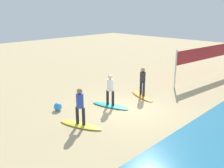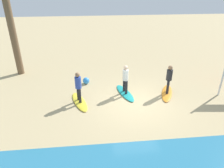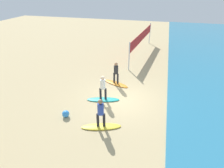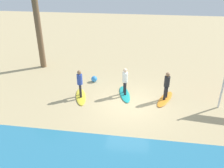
{
  "view_description": "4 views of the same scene",
  "coord_description": "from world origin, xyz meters",
  "px_view_note": "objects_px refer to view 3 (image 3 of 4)",
  "views": [
    {
      "loc": [
        9.36,
        7.78,
        4.96
      ],
      "look_at": [
        0.41,
        -0.87,
        1.27
      ],
      "focal_mm": 41.07,
      "sensor_mm": 36.0,
      "label": 1
    },
    {
      "loc": [
        2.19,
        9.29,
        5.88
      ],
      "look_at": [
        1.19,
        -0.51,
        0.91
      ],
      "focal_mm": 33.39,
      "sensor_mm": 36.0,
      "label": 2
    },
    {
      "loc": [
        10.37,
        2.28,
        6.75
      ],
      "look_at": [
        -0.13,
        -0.57,
        0.99
      ],
      "focal_mm": 30.61,
      "sensor_mm": 36.0,
      "label": 3
    },
    {
      "loc": [
        -0.69,
        11.32,
        6.81
      ],
      "look_at": [
        1.01,
        0.01,
        1.18
      ],
      "focal_mm": 37.09,
      "sensor_mm": 36.0,
      "label": 4
    }
  ],
  "objects_px": {
    "surfboard_teal": "(103,100)",
    "surfboard_yellow": "(101,127)",
    "surfer_teal": "(103,86)",
    "volleyball_net": "(142,38)",
    "surfboard_orange": "(116,83)",
    "beach_ball": "(66,114)",
    "surfer_yellow": "(101,111)",
    "surfer_orange": "(116,71)"
  },
  "relations": [
    {
      "from": "surfboard_yellow",
      "to": "surfboard_orange",
      "type": "bearing_deg",
      "value": 76.99
    },
    {
      "from": "surfer_orange",
      "to": "surfboard_teal",
      "type": "relative_size",
      "value": 0.78
    },
    {
      "from": "surfer_teal",
      "to": "volleyball_net",
      "type": "bearing_deg",
      "value": 173.36
    },
    {
      "from": "surfboard_teal",
      "to": "volleyball_net",
      "type": "height_order",
      "value": "volleyball_net"
    },
    {
      "from": "surfboard_teal",
      "to": "surfer_teal",
      "type": "height_order",
      "value": "surfer_teal"
    },
    {
      "from": "surfboard_orange",
      "to": "surfer_teal",
      "type": "height_order",
      "value": "surfer_teal"
    },
    {
      "from": "surfer_yellow",
      "to": "volleyball_net",
      "type": "relative_size",
      "value": 0.18
    },
    {
      "from": "surfboard_orange",
      "to": "surfboard_teal",
      "type": "distance_m",
      "value": 2.41
    },
    {
      "from": "surfer_teal",
      "to": "beach_ball",
      "type": "bearing_deg",
      "value": -34.36
    },
    {
      "from": "surfer_teal",
      "to": "beach_ball",
      "type": "xyz_separation_m",
      "value": [
        2.23,
        -1.52,
        -0.83
      ]
    },
    {
      "from": "surfer_teal",
      "to": "surfer_yellow",
      "type": "bearing_deg",
      "value": 15.2
    },
    {
      "from": "surfboard_teal",
      "to": "surfer_teal",
      "type": "distance_m",
      "value": 0.99
    },
    {
      "from": "surfboard_teal",
      "to": "beach_ball",
      "type": "distance_m",
      "value": 2.7
    },
    {
      "from": "beach_ball",
      "to": "volleyball_net",
      "type": "bearing_deg",
      "value": 167.49
    },
    {
      "from": "surfer_yellow",
      "to": "beach_ball",
      "type": "distance_m",
      "value": 2.39
    },
    {
      "from": "surfboard_orange",
      "to": "volleyball_net",
      "type": "relative_size",
      "value": 0.23
    },
    {
      "from": "surfer_yellow",
      "to": "volleyball_net",
      "type": "bearing_deg",
      "value": 177.96
    },
    {
      "from": "surfboard_teal",
      "to": "volleyball_net",
      "type": "relative_size",
      "value": 0.23
    },
    {
      "from": "surfer_teal",
      "to": "surfer_yellow",
      "type": "distance_m",
      "value": 2.65
    },
    {
      "from": "surfboard_orange",
      "to": "surfer_yellow",
      "type": "bearing_deg",
      "value": -62.93
    },
    {
      "from": "surfboard_teal",
      "to": "surfer_teal",
      "type": "bearing_deg",
      "value": 75.49
    },
    {
      "from": "surfboard_orange",
      "to": "surfer_yellow",
      "type": "height_order",
      "value": "surfer_yellow"
    },
    {
      "from": "surfer_orange",
      "to": "volleyball_net",
      "type": "distance_m",
      "value": 7.43
    },
    {
      "from": "surfboard_orange",
      "to": "beach_ball",
      "type": "bearing_deg",
      "value": -89.0
    },
    {
      "from": "surfboard_teal",
      "to": "surfer_yellow",
      "type": "relative_size",
      "value": 1.28
    },
    {
      "from": "surfboard_yellow",
      "to": "surfer_yellow",
      "type": "distance_m",
      "value": 0.99
    },
    {
      "from": "beach_ball",
      "to": "surfboard_yellow",
      "type": "bearing_deg",
      "value": 81.44
    },
    {
      "from": "surfboard_teal",
      "to": "surfer_yellow",
      "type": "height_order",
      "value": "surfer_yellow"
    },
    {
      "from": "surfboard_teal",
      "to": "surfboard_yellow",
      "type": "bearing_deg",
      "value": -89.32
    },
    {
      "from": "surfboard_orange",
      "to": "surfer_yellow",
      "type": "relative_size",
      "value": 1.28
    },
    {
      "from": "surfboard_yellow",
      "to": "beach_ball",
      "type": "distance_m",
      "value": 2.25
    },
    {
      "from": "surfboard_orange",
      "to": "surfer_orange",
      "type": "height_order",
      "value": "surfer_orange"
    },
    {
      "from": "surfboard_yellow",
      "to": "volleyball_net",
      "type": "xyz_separation_m",
      "value": [
        -12.3,
        0.44,
        1.74
      ]
    },
    {
      "from": "surfboard_orange",
      "to": "beach_ball",
      "type": "xyz_separation_m",
      "value": [
        4.63,
        -1.77,
        0.16
      ]
    },
    {
      "from": "surfer_teal",
      "to": "surfboard_orange",
      "type": "bearing_deg",
      "value": 174.13
    },
    {
      "from": "surfboard_orange",
      "to": "beach_ball",
      "type": "distance_m",
      "value": 4.96
    },
    {
      "from": "surfboard_yellow",
      "to": "surfer_yellow",
      "type": "bearing_deg",
      "value": -18.17
    },
    {
      "from": "surfboard_yellow",
      "to": "volleyball_net",
      "type": "bearing_deg",
      "value": 69.78
    },
    {
      "from": "surfer_yellow",
      "to": "surfer_orange",
      "type": "bearing_deg",
      "value": -174.84
    },
    {
      "from": "surfboard_teal",
      "to": "surfer_yellow",
      "type": "bearing_deg",
      "value": -89.32
    },
    {
      "from": "surfboard_orange",
      "to": "surfboard_yellow",
      "type": "distance_m",
      "value": 4.98
    },
    {
      "from": "surfer_orange",
      "to": "surfboard_teal",
      "type": "distance_m",
      "value": 2.61
    }
  ]
}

